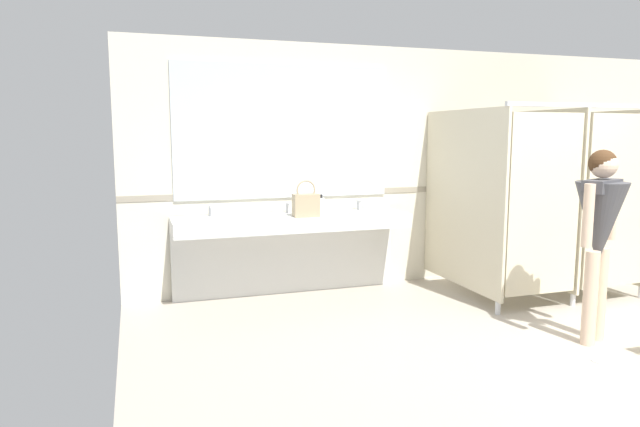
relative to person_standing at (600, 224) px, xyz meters
The scene contains 10 objects.
ground_plane 1.07m from the person_standing, 81.80° to the right, with size 7.39×5.70×0.10m, color #B2A899.
wall_back 2.33m from the person_standing, 88.92° to the left, with size 7.39×0.12×2.61m, color beige.
wall_back_tile_band 2.25m from the person_standing, 88.89° to the left, with size 7.39×0.01×0.06m, color #9E937F.
vanity_counter 2.85m from the person_standing, 134.30° to the left, with size 2.38×0.58×0.98m.
mirror_panel 3.07m from the person_standing, 131.50° to the left, with size 2.28×0.02×1.37m, color silver.
bathroom_stalls 1.44m from the person_standing, 66.87° to the left, with size 1.79×1.46×1.96m.
person_standing is the anchor object (origin of this frame).
handbag 2.60m from the person_standing, 136.33° to the left, with size 0.26×0.13×0.36m.
soap_dispenser 2.66m from the person_standing, 127.46° to the left, with size 0.07×0.07×0.18m.
floor_drain_cover 1.05m from the person_standing, 125.70° to the right, with size 0.14×0.14×0.01m, color #B7BABF.
Camera 1 is at (-3.52, -3.20, 1.66)m, focal length 31.76 mm.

